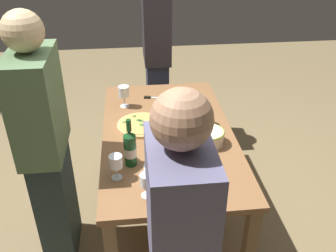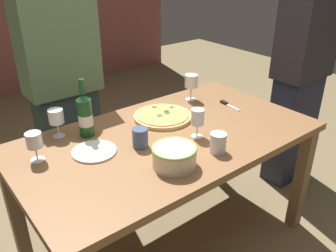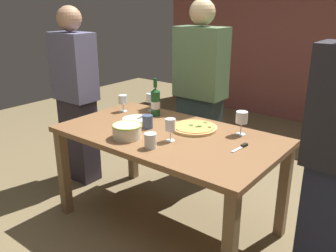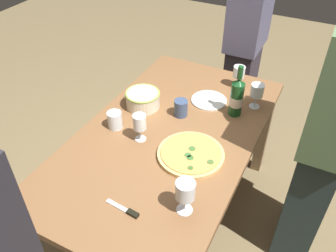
# 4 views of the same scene
# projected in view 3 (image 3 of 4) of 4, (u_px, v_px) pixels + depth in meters

# --- Properties ---
(ground_plane) EXTENTS (8.00, 8.00, 0.00)m
(ground_plane) POSITION_uv_depth(u_px,v_px,m) (168.00, 222.00, 2.82)
(ground_plane) COLOR olive
(dining_table) EXTENTS (1.60, 0.90, 0.75)m
(dining_table) POSITION_uv_depth(u_px,v_px,m) (168.00, 145.00, 2.60)
(dining_table) COLOR brown
(dining_table) RESTS_ON ground
(brick_wall_back) EXTENTS (4.68, 0.16, 2.41)m
(brick_wall_back) POSITION_uv_depth(u_px,v_px,m) (315.00, 36.00, 4.79)
(brick_wall_back) COLOR brown
(brick_wall_back) RESTS_ON ground
(pizza) EXTENTS (0.34, 0.34, 0.03)m
(pizza) POSITION_uv_depth(u_px,v_px,m) (194.00, 128.00, 2.64)
(pizza) COLOR #E2B76F
(pizza) RESTS_ON dining_table
(serving_bowl) EXTENTS (0.21, 0.21, 0.10)m
(serving_bowl) POSITION_uv_depth(u_px,v_px,m) (127.00, 131.00, 2.46)
(serving_bowl) COLOR beige
(serving_bowl) RESTS_ON dining_table
(wine_bottle) EXTENTS (0.08, 0.08, 0.31)m
(wine_bottle) POSITION_uv_depth(u_px,v_px,m) (155.00, 102.00, 2.92)
(wine_bottle) COLOR #16481F
(wine_bottle) RESTS_ON dining_table
(wine_glass_near_pizza) EXTENTS (0.08, 0.08, 0.15)m
(wine_glass_near_pizza) POSITION_uv_depth(u_px,v_px,m) (151.00, 99.00, 3.06)
(wine_glass_near_pizza) COLOR white
(wine_glass_near_pizza) RESTS_ON dining_table
(wine_glass_by_bottle) EXTENTS (0.08, 0.08, 0.17)m
(wine_glass_by_bottle) POSITION_uv_depth(u_px,v_px,m) (242.00, 119.00, 2.50)
(wine_glass_by_bottle) COLOR white
(wine_glass_by_bottle) RESTS_ON dining_table
(wine_glass_far_left) EXTENTS (0.07, 0.07, 0.16)m
(wine_glass_far_left) POSITION_uv_depth(u_px,v_px,m) (170.00, 125.00, 2.39)
(wine_glass_far_left) COLOR white
(wine_glass_far_left) RESTS_ON dining_table
(wine_glass_far_right) EXTENTS (0.07, 0.07, 0.14)m
(wine_glass_far_right) POSITION_uv_depth(u_px,v_px,m) (123.00, 100.00, 3.04)
(wine_glass_far_right) COLOR white
(wine_glass_far_right) RESTS_ON dining_table
(cup_amber) EXTENTS (0.08, 0.08, 0.10)m
(cup_amber) POSITION_uv_depth(u_px,v_px,m) (148.00, 122.00, 2.65)
(cup_amber) COLOR #3E5074
(cup_amber) RESTS_ON dining_table
(cup_ceramic) EXTENTS (0.08, 0.08, 0.10)m
(cup_ceramic) POSITION_uv_depth(u_px,v_px,m) (150.00, 141.00, 2.29)
(cup_ceramic) COLOR white
(cup_ceramic) RESTS_ON dining_table
(side_plate) EXTENTS (0.22, 0.22, 0.01)m
(side_plate) POSITION_uv_depth(u_px,v_px,m) (136.00, 119.00, 2.86)
(side_plate) COLOR white
(side_plate) RESTS_ON dining_table
(pizza_knife) EXTENTS (0.04, 0.17, 0.02)m
(pizza_knife) POSITION_uv_depth(u_px,v_px,m) (241.00, 147.00, 2.31)
(pizza_knife) COLOR silver
(pizza_knife) RESTS_ON dining_table
(person_host) EXTENTS (0.46, 0.24, 1.67)m
(person_host) POSITION_uv_depth(u_px,v_px,m) (200.00, 95.00, 3.25)
(person_host) COLOR #243334
(person_host) RESTS_ON ground
(person_guest_left) EXTENTS (0.39, 0.24, 1.62)m
(person_guest_left) POSITION_uv_depth(u_px,v_px,m) (76.00, 97.00, 3.27)
(person_guest_left) COLOR #322C38
(person_guest_left) RESTS_ON ground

